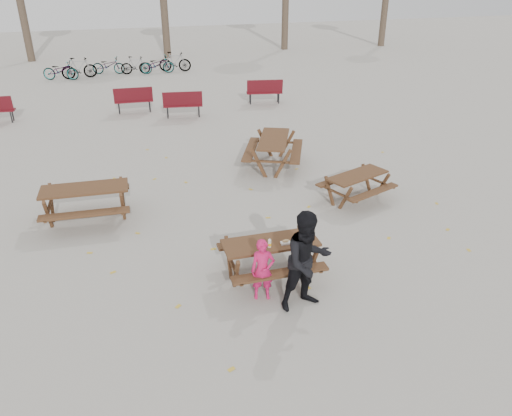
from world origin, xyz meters
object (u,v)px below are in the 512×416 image
object	(u,v)px
picnic_table_north	(87,204)
adult	(307,261)
picnic_table_east	(356,187)
picnic_table_far	(273,152)
main_picnic_table	(270,250)
soda_bottle	(270,244)
food_tray	(286,243)
child	(263,270)

from	to	relation	value
picnic_table_north	adult	bearing A→B (deg)	-47.48
picnic_table_east	picnic_table_far	distance (m)	3.07
picnic_table_north	picnic_table_far	bearing A→B (deg)	23.67
adult	picnic_table_north	distance (m)	5.82
main_picnic_table	picnic_table_far	size ratio (longest dim) A/B	0.89
picnic_table_east	main_picnic_table	bearing A→B (deg)	-160.61
soda_bottle	picnic_table_far	bearing A→B (deg)	71.52
main_picnic_table	soda_bottle	distance (m)	0.33
food_tray	picnic_table_east	bearing A→B (deg)	44.40
food_tray	picnic_table_east	xyz separation A→B (m)	(2.87, 2.81, -0.44)
main_picnic_table	picnic_table_north	xyz separation A→B (m)	(-3.42, 3.39, -0.17)
soda_bottle	child	bearing A→B (deg)	-121.12
main_picnic_table	soda_bottle	size ratio (longest dim) A/B	10.59
main_picnic_table	adult	world-z (taller)	adult
picnic_table_east	picnic_table_far	bearing A→B (deg)	94.39
picnic_table_far	food_tray	bearing A→B (deg)	-172.56
soda_bottle	picnic_table_east	size ratio (longest dim) A/B	0.10
child	picnic_table_north	size ratio (longest dim) A/B	0.61
food_tray	picnic_table_north	xyz separation A→B (m)	(-3.67, 3.53, -0.37)
food_tray	picnic_table_far	distance (m)	5.80
main_picnic_table	picnic_table_north	world-z (taller)	picnic_table_north
picnic_table_far	adult	bearing A→B (deg)	-169.82
soda_bottle	adult	world-z (taller)	adult
picnic_table_north	soda_bottle	bearing A→B (deg)	-44.69
main_picnic_table	picnic_table_far	bearing A→B (deg)	71.70
picnic_table_north	picnic_table_east	bearing A→B (deg)	-4.04
soda_bottle	child	distance (m)	0.56
soda_bottle	child	size ratio (longest dim) A/B	0.14
main_picnic_table	picnic_table_north	size ratio (longest dim) A/B	0.92
food_tray	picnic_table_east	world-z (taller)	food_tray
child	picnic_table_east	size ratio (longest dim) A/B	0.72
main_picnic_table	picnic_table_far	world-z (taller)	picnic_table_far
soda_bottle	child	xyz separation A→B (m)	(-0.26, -0.42, -0.26)
adult	soda_bottle	bearing A→B (deg)	106.05
main_picnic_table	child	size ratio (longest dim) A/B	1.52
main_picnic_table	food_tray	world-z (taller)	food_tray
picnic_table_east	picnic_table_north	xyz separation A→B (m)	(-6.54, 0.72, 0.07)
picnic_table_far	picnic_table_east	bearing A→B (deg)	-131.48
main_picnic_table	adult	bearing A→B (deg)	-72.25
food_tray	adult	size ratio (longest dim) A/B	0.10
food_tray	picnic_table_north	bearing A→B (deg)	136.09
picnic_table_north	food_tray	bearing A→B (deg)	-41.71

